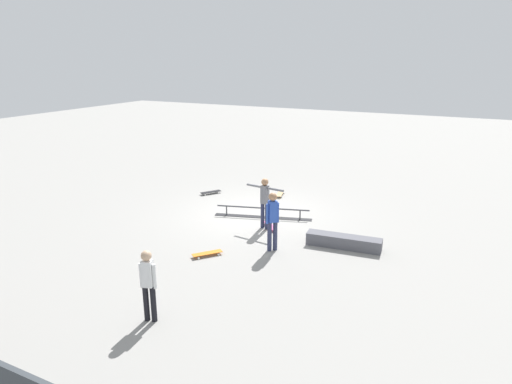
# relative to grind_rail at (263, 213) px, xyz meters

# --- Properties ---
(ground_plane) EXTENTS (60.00, 60.00, 0.00)m
(ground_plane) POSITION_rel_grind_rail_xyz_m (0.36, -0.17, -0.15)
(ground_plane) COLOR gray
(grind_rail) EXTENTS (3.13, 1.13, 0.34)m
(grind_rail) POSITION_rel_grind_rail_xyz_m (0.00, 0.00, 0.00)
(grind_rail) COLOR black
(grind_rail) RESTS_ON ground_plane
(skate_ledge) EXTENTS (2.07, 0.59, 0.34)m
(skate_ledge) POSITION_rel_grind_rail_xyz_m (-3.03, 1.19, 0.02)
(skate_ledge) COLOR #595960
(skate_ledge) RESTS_ON ground_plane
(skater_main) EXTENTS (1.27, 0.23, 1.58)m
(skater_main) POSITION_rel_grind_rail_xyz_m (-0.47, 0.85, 0.77)
(skater_main) COLOR #2D3351
(skater_main) RESTS_ON ground_plane
(skateboard_main) EXTENTS (0.67, 0.74, 0.09)m
(skateboard_main) POSITION_rel_grind_rail_xyz_m (-0.60, 0.76, -0.08)
(skateboard_main) COLOR #E05993
(skateboard_main) RESTS_ON ground_plane
(bystander_blue_shirt) EXTENTS (0.31, 0.31, 1.63)m
(bystander_blue_shirt) POSITION_rel_grind_rail_xyz_m (-1.35, 2.23, 0.77)
(bystander_blue_shirt) COLOR #2D3351
(bystander_blue_shirt) RESTS_ON ground_plane
(bystander_white_shirt) EXTENTS (0.35, 0.22, 1.51)m
(bystander_white_shirt) POSITION_rel_grind_rail_xyz_m (-0.59, 6.40, 0.71)
(bystander_white_shirt) COLOR black
(bystander_white_shirt) RESTS_ON ground_plane
(loose_skateboard_orange) EXTENTS (0.66, 0.75, 0.09)m
(loose_skateboard_orange) POSITION_rel_grind_rail_xyz_m (0.03, 3.32, -0.08)
(loose_skateboard_orange) COLOR orange
(loose_skateboard_orange) RESTS_ON ground_plane
(loose_skateboard_natural) EXTENTS (0.40, 0.82, 0.09)m
(loose_skateboard_natural) POSITION_rel_grind_rail_xyz_m (0.45, -2.45, -0.08)
(loose_skateboard_natural) COLOR tan
(loose_skateboard_natural) RESTS_ON ground_plane
(loose_skateboard_black) EXTENTS (0.62, 0.77, 0.09)m
(loose_skateboard_black) POSITION_rel_grind_rail_xyz_m (2.91, -1.47, -0.08)
(loose_skateboard_black) COLOR black
(loose_skateboard_black) RESTS_ON ground_plane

